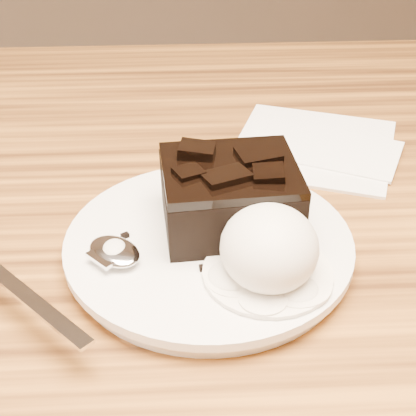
{
  "coord_description": "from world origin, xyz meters",
  "views": [
    {
      "loc": [
        0.09,
        -0.47,
        1.07
      ],
      "look_at": [
        0.11,
        -0.06,
        0.79
      ],
      "focal_mm": 55.86,
      "sensor_mm": 36.0,
      "label": 1
    }
  ],
  "objects_px": {
    "plate": "(209,248)",
    "spoon": "(115,253)",
    "ice_cream_scoop": "(269,248)",
    "napkin": "(313,145)",
    "brownie": "(230,199)"
  },
  "relations": [
    {
      "from": "plate",
      "to": "spoon",
      "type": "distance_m",
      "value": 0.07
    },
    {
      "from": "plate",
      "to": "ice_cream_scoop",
      "type": "relative_size",
      "value": 3.02
    },
    {
      "from": "plate",
      "to": "napkin",
      "type": "distance_m",
      "value": 0.21
    },
    {
      "from": "ice_cream_scoop",
      "to": "spoon",
      "type": "xyz_separation_m",
      "value": [
        -0.11,
        0.02,
        -0.02
      ]
    },
    {
      "from": "plate",
      "to": "ice_cream_scoop",
      "type": "height_order",
      "value": "ice_cream_scoop"
    },
    {
      "from": "plate",
      "to": "napkin",
      "type": "xyz_separation_m",
      "value": [
        0.11,
        0.17,
        -0.01
      ]
    },
    {
      "from": "plate",
      "to": "ice_cream_scoop",
      "type": "bearing_deg",
      "value": -48.95
    },
    {
      "from": "plate",
      "to": "napkin",
      "type": "relative_size",
      "value": 1.45
    },
    {
      "from": "spoon",
      "to": "napkin",
      "type": "distance_m",
      "value": 0.27
    },
    {
      "from": "brownie",
      "to": "napkin",
      "type": "xyz_separation_m",
      "value": [
        0.1,
        0.15,
        -0.04
      ]
    },
    {
      "from": "plate",
      "to": "spoon",
      "type": "height_order",
      "value": "spoon"
    },
    {
      "from": "plate",
      "to": "ice_cream_scoop",
      "type": "xyz_separation_m",
      "value": [
        0.04,
        -0.05,
        0.03
      ]
    },
    {
      "from": "napkin",
      "to": "ice_cream_scoop",
      "type": "bearing_deg",
      "value": -109.19
    },
    {
      "from": "brownie",
      "to": "napkin",
      "type": "distance_m",
      "value": 0.19
    },
    {
      "from": "brownie",
      "to": "napkin",
      "type": "height_order",
      "value": "brownie"
    }
  ]
}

